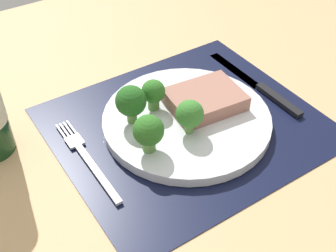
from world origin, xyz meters
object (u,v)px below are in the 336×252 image
at_px(plate, 187,120).
at_px(knife, 261,87).
at_px(fork, 87,158).
at_px(steak, 205,99).

bearing_deg(plate, knife, 1.87).
bearing_deg(knife, plate, -179.36).
distance_m(fork, knife, 0.33).
xyz_separation_m(plate, knife, (0.16, 0.01, -0.00)).
relative_size(plate, knife, 1.16).
relative_size(plate, fork, 1.39).
bearing_deg(steak, plate, -171.43).
xyz_separation_m(plate, steak, (0.04, 0.01, 0.02)).
xyz_separation_m(steak, fork, (-0.21, 0.01, -0.03)).
height_order(plate, fork, plate).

